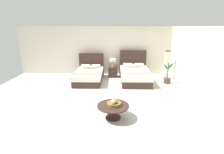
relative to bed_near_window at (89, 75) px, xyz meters
The scene contains 12 objects.
ground_plane 2.16m from the bed_near_window, 59.33° to the right, with size 9.95×9.93×0.02m, color beige.
wall_back 1.98m from the bed_near_window, 50.53° to the left, with size 9.95×0.12×2.54m, color beige.
wall_side_right 4.61m from the bed_near_window, 18.65° to the right, with size 0.12×5.53×2.54m, color beige.
bed_near_window is the anchor object (origin of this frame).
bed_near_corner 2.18m from the bed_near_window, ahead, with size 1.37×2.19×1.35m.
nightstand 1.33m from the bed_near_window, 31.57° to the left, with size 0.45×0.47×0.54m.
table_lamp 1.44m from the bed_near_window, 32.30° to the left, with size 0.33×0.33×0.41m.
vase 1.47m from the bed_near_window, 27.36° to the left, with size 0.07×0.07×0.16m.
coffee_table 3.66m from the bed_near_window, 71.03° to the right, with size 0.91×0.91×0.40m.
fruit_bowl 3.68m from the bed_near_window, 70.81° to the right, with size 0.40×0.40×0.21m.
floor_lamp_corner 3.85m from the bed_near_window, ahead, with size 0.22×0.22×1.40m.
potted_palm 3.66m from the bed_near_window, ahead, with size 0.53×0.50×1.00m.
Camera 1 is at (0.14, -5.97, 2.52)m, focal length 27.26 mm.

